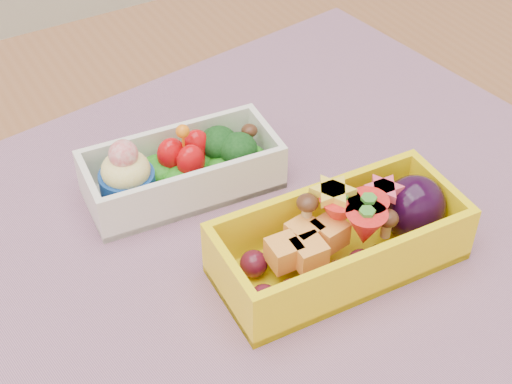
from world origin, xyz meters
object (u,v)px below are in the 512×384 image
table (242,337)px  placemat (251,237)px  bento_yellow (345,238)px  bento_white (181,169)px

table → placemat: 0.10m
table → bento_yellow: (0.06, -0.05, 0.13)m
bento_white → bento_yellow: 0.15m
placemat → bento_yellow: 0.08m
placemat → bento_yellow: bento_yellow is taller
table → placemat: size_ratio=2.03×
placemat → bento_yellow: bearing=-53.2°
placemat → bento_white: (-0.02, 0.07, 0.02)m
bento_yellow → table: bearing=143.6°
placemat → bento_white: bento_white is taller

